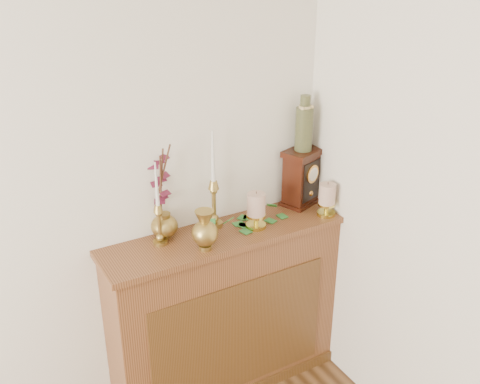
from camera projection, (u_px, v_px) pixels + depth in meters
console_shelf at (226, 315)px, 2.92m from camera, size 1.24×0.34×0.93m
candlestick_left at (159, 218)px, 2.56m from camera, size 0.07×0.07×0.41m
candlestick_center at (214, 196)px, 2.71m from camera, size 0.08×0.08×0.49m
bud_vase at (205, 231)px, 2.53m from camera, size 0.12×0.12×0.20m
ginger_jar at (161, 194)px, 2.61m from camera, size 0.19×0.21×0.48m
pillar_candle_left at (256, 209)px, 2.72m from camera, size 0.10×0.10×0.19m
pillar_candle_right at (327, 198)px, 2.84m from camera, size 0.09×0.09×0.18m
ivy_garland at (240, 222)px, 2.77m from camera, size 0.50×0.20×0.09m
mantel_clock at (302, 178)px, 2.95m from camera, size 0.24×0.20×0.30m
ceramic_vase at (304, 126)px, 2.83m from camera, size 0.09×0.09×0.29m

